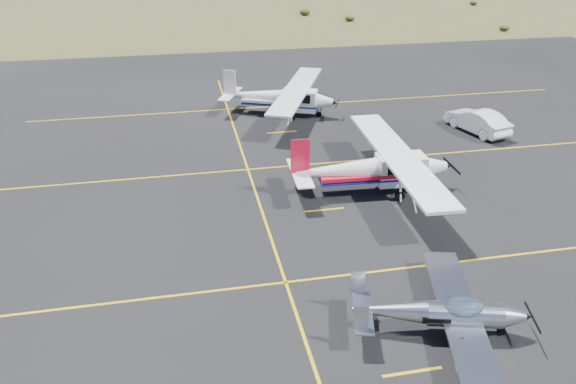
{
  "coord_description": "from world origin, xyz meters",
  "views": [
    {
      "loc": [
        -9.49,
        -15.77,
        13.05
      ],
      "look_at": [
        -4.97,
        6.64,
        1.6
      ],
      "focal_mm": 35.0,
      "sensor_mm": 36.0,
      "label": 1
    }
  ],
  "objects_px": {
    "aircraft_low_wing": "(443,313)",
    "aircraft_cessna": "(373,167)",
    "aircraft_plain": "(280,96)",
    "sedan": "(477,121)"
  },
  "relations": [
    {
      "from": "aircraft_low_wing",
      "to": "aircraft_cessna",
      "type": "bearing_deg",
      "value": 98.15
    },
    {
      "from": "aircraft_low_wing",
      "to": "aircraft_cessna",
      "type": "distance_m",
      "value": 10.99
    },
    {
      "from": "aircraft_plain",
      "to": "aircraft_cessna",
      "type": "bearing_deg",
      "value": -56.46
    },
    {
      "from": "aircraft_cessna",
      "to": "aircraft_plain",
      "type": "bearing_deg",
      "value": 102.77
    },
    {
      "from": "aircraft_low_wing",
      "to": "aircraft_cessna",
      "type": "height_order",
      "value": "aircraft_cessna"
    },
    {
      "from": "aircraft_low_wing",
      "to": "sedan",
      "type": "bearing_deg",
      "value": 73.43
    },
    {
      "from": "aircraft_plain",
      "to": "sedan",
      "type": "xyz_separation_m",
      "value": [
        12.03,
        -6.07,
        -0.57
      ]
    },
    {
      "from": "aircraft_low_wing",
      "to": "aircraft_cessna",
      "type": "xyz_separation_m",
      "value": [
        1.25,
        10.9,
        0.54
      ]
    },
    {
      "from": "aircraft_low_wing",
      "to": "sedan",
      "type": "xyz_separation_m",
      "value": [
        10.91,
        17.95,
        -0.08
      ]
    },
    {
      "from": "sedan",
      "to": "aircraft_plain",
      "type": "bearing_deg",
      "value": -42.29
    }
  ]
}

